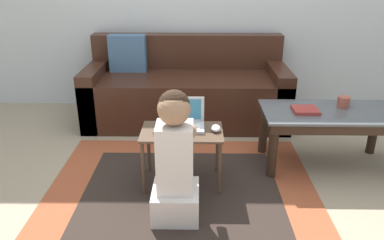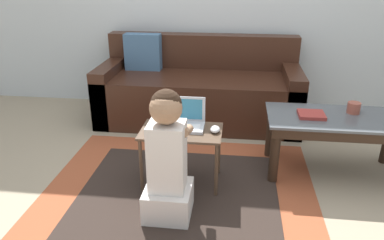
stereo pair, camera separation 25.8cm
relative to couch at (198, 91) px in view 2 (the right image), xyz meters
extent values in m
plane|color=gray|center=(0.15, -1.19, -0.29)|extent=(16.00, 16.00, 0.00)
cube|color=#9E4C2D|center=(0.01, -1.42, -0.29)|extent=(1.88, 1.75, 0.01)
cube|color=#2D231E|center=(0.01, -1.42, -0.29)|extent=(1.36, 1.26, 0.00)
cube|color=#381E14|center=(0.01, -0.04, -0.06)|extent=(1.93, 0.82, 0.47)
cube|color=#381E14|center=(0.01, 0.28, 0.34)|extent=(1.93, 0.18, 0.34)
cube|color=#381E14|center=(-0.88, -0.04, -0.01)|extent=(0.16, 0.82, 0.56)
cube|color=#381E14|center=(0.90, -0.04, -0.01)|extent=(0.16, 0.82, 0.56)
cube|color=#426689|center=(-0.58, 0.12, 0.35)|extent=(0.36, 0.14, 0.36)
cube|color=#4C5156|center=(1.12, -0.93, 0.15)|extent=(1.02, 0.51, 0.02)
cube|color=black|center=(1.12, -0.93, 0.10)|extent=(0.97, 0.49, 0.07)
cylinder|color=black|center=(0.67, -1.13, -0.08)|extent=(0.07, 0.07, 0.43)
cylinder|color=black|center=(0.67, -0.73, -0.08)|extent=(0.07, 0.07, 0.43)
cube|color=#4C3828|center=(0.01, -1.22, 0.11)|extent=(0.56, 0.34, 0.02)
cylinder|color=#4C3828|center=(-0.24, -1.37, -0.10)|extent=(0.02, 0.02, 0.40)
cylinder|color=#4C3828|center=(0.27, -1.37, -0.10)|extent=(0.02, 0.02, 0.40)
cylinder|color=#4C3828|center=(-0.24, -1.08, -0.10)|extent=(0.02, 0.02, 0.40)
cylinder|color=#4C3828|center=(0.27, -1.08, -0.10)|extent=(0.02, 0.02, 0.40)
cube|color=#B7BCC6|center=(0.02, -1.19, 0.13)|extent=(0.30, 0.19, 0.02)
cube|color=silver|center=(0.02, -1.21, 0.14)|extent=(0.25, 0.12, 0.00)
cube|color=#B7BCC6|center=(0.02, -1.10, 0.23)|extent=(0.30, 0.01, 0.18)
cube|color=teal|center=(0.02, -1.10, 0.23)|extent=(0.26, 0.00, 0.15)
ellipsoid|color=silver|center=(0.25, -1.22, 0.14)|extent=(0.07, 0.10, 0.04)
cube|color=silver|center=(-0.01, -1.61, -0.19)|extent=(0.29, 0.30, 0.20)
cube|color=silver|center=(-0.01, -1.61, 0.12)|extent=(0.21, 0.19, 0.43)
sphere|color=#9E7556|center=(-0.01, -1.61, 0.43)|extent=(0.19, 0.19, 0.19)
sphere|color=black|center=(-0.01, -1.60, 0.44)|extent=(0.18, 0.18, 0.18)
cylinder|color=#9E7556|center=(-0.11, -1.49, 0.24)|extent=(0.06, 0.26, 0.13)
cylinder|color=#9E7556|center=(0.09, -1.49, 0.24)|extent=(0.06, 0.26, 0.13)
cylinder|color=#994C3D|center=(1.24, -0.84, 0.20)|extent=(0.09, 0.09, 0.08)
cube|color=#99332D|center=(0.92, -0.94, 0.17)|extent=(0.19, 0.17, 0.02)
camera|label=1|loc=(0.12, -3.55, 1.18)|focal=35.00mm
camera|label=2|loc=(0.37, -3.54, 1.18)|focal=35.00mm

